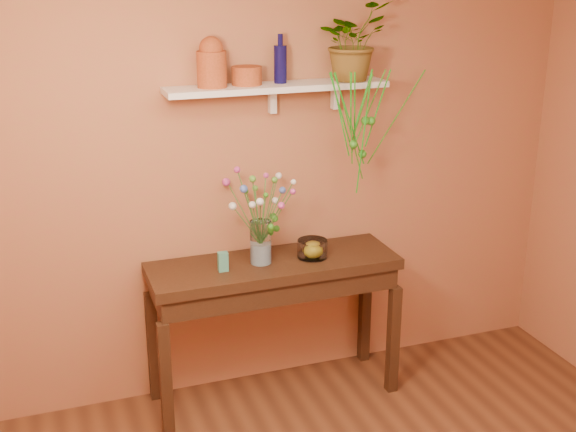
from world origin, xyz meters
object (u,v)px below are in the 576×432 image
spider_plant (352,41)px  bouquet (261,202)px  terracotta_jug (212,63)px  glass_bowl (312,249)px  sideboard (274,281)px  blue_bottle (280,63)px  glass_vase (261,245)px

spider_plant → bouquet: spider_plant is taller
terracotta_jug → bouquet: bearing=-29.0°
spider_plant → glass_bowl: 1.25m
spider_plant → glass_bowl: spider_plant is taller
sideboard → glass_bowl: 0.30m
glass_bowl → sideboard: bearing=175.6°
blue_bottle → sideboard: bearing=-122.5°
sideboard → terracotta_jug: 1.34m
spider_plant → terracotta_jug: bearing=178.7°
spider_plant → glass_vase: spider_plant is taller
bouquet → glass_bowl: bearing=-4.2°
glass_vase → glass_bowl: size_ratio=1.45×
spider_plant → glass_bowl: (-0.29, -0.14, -1.21)m
glass_vase → bouquet: bearing=33.6°
sideboard → glass_bowl: size_ratio=8.31×
glass_vase → bouquet: bouquet is taller
bouquet → glass_vase: bearing=-146.4°
blue_bottle → glass_vase: 1.06m
blue_bottle → glass_vase: blue_bottle is taller
spider_plant → glass_vase: size_ratio=1.73×
glass_vase → glass_bowl: glass_vase is taller
blue_bottle → bouquet: size_ratio=0.61×
terracotta_jug → spider_plant: (0.83, -0.02, 0.09)m
terracotta_jug → blue_bottle: 0.41m
terracotta_jug → glass_vase: (0.23, -0.14, -1.05)m
glass_bowl → spider_plant: bearing=25.2°
terracotta_jug → bouquet: (0.24, -0.13, -0.78)m
glass_bowl → bouquet: bearing=175.8°
sideboard → blue_bottle: blue_bottle is taller
sideboard → blue_bottle: size_ratio=5.42×
sideboard → glass_bowl: glass_bowl is taller
sideboard → bouquet: bouquet is taller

